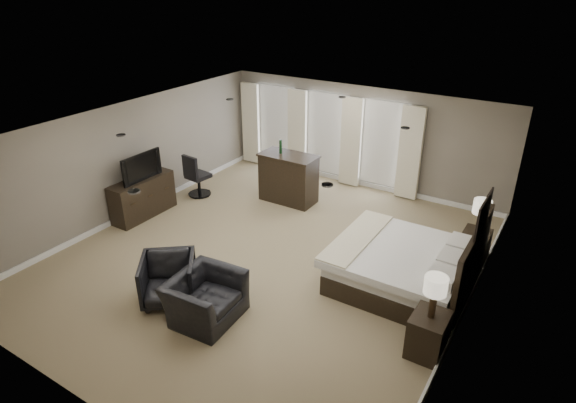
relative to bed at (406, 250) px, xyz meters
The scene contains 16 objects.
room 2.69m from the bed, 169.34° to the right, with size 7.60×8.60×2.64m.
window_bay 5.11m from the bed, 134.66° to the left, with size 5.25×0.20×2.30m.
bed is the anchor object (origin of this frame).
nightstand_near 1.75m from the bed, 58.46° to the right, with size 0.50×0.61×0.67m, color black.
nightstand_far 1.75m from the bed, 58.46° to the left, with size 0.49×0.60×0.66m, color black.
lamp_near 1.72m from the bed, 58.46° to the right, with size 0.33×0.33×0.67m, color beige.
lamp_far 1.72m from the bed, 58.46° to the left, with size 0.33×0.33×0.68m, color beige.
wall_art 1.51m from the bed, ahead, with size 0.04×0.96×0.56m, color slate.
dresser 6.06m from the bed, behind, with size 0.50×1.56×0.91m, color black.
tv 6.06m from the bed, behind, with size 1.08×0.62×0.14m, color black.
armchair_near 3.52m from the bed, 133.33° to the right, with size 1.15×0.75×1.00m, color black.
armchair_far 4.12m from the bed, 142.00° to the right, with size 0.88×0.82×0.90m, color black.
bar_counter 4.09m from the bed, 152.15° to the left, with size 1.38×0.72×1.21m, color black.
bar_stool_left 5.34m from the bed, 148.14° to the left, with size 0.38×0.38×0.79m, color black.
bar_stool_right 4.20m from the bed, 148.87° to the left, with size 0.38×0.38×0.80m, color black.
desk_chair 5.79m from the bed, behind, with size 0.56×0.56×1.10m, color black.
Camera 1 is at (4.65, -6.70, 5.13)m, focal length 30.00 mm.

